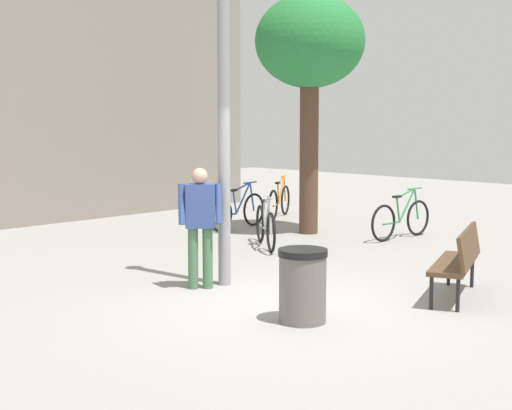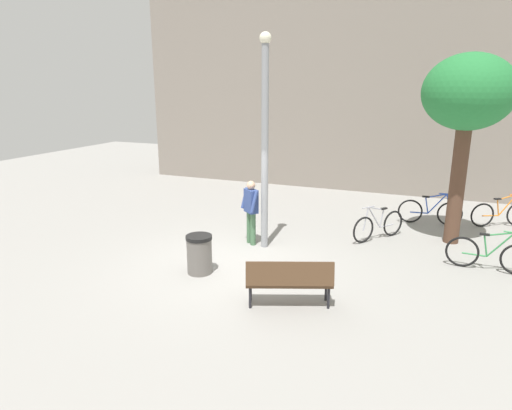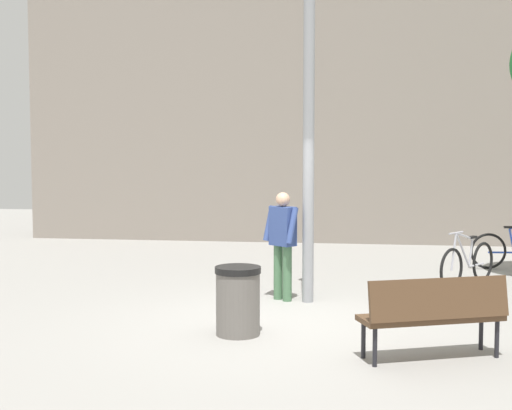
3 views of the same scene
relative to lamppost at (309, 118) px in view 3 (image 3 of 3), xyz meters
The scene contains 7 objects.
ground_plane 3.15m from the lamppost, 100.94° to the right, with size 36.00×36.00×0.00m, color gray.
building_facade 8.21m from the lamppost, 91.96° to the left, with size 15.38×2.00×8.36m, color gray.
lamppost is the anchor object (origin of this frame).
person_by_lamppost 1.87m from the lamppost, behind, with size 0.60×0.55×1.67m.
park_bench 3.91m from the lamppost, 60.75° to the right, with size 1.66×1.02×0.92m.
bicycle_silver 3.92m from the lamppost, 32.36° to the left, with size 1.12×1.48×0.97m.
trash_bin 3.21m from the lamppost, 109.44° to the right, with size 0.57×0.57×0.86m.
Camera 3 is at (0.98, -8.89, 2.22)m, focal length 48.02 mm.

